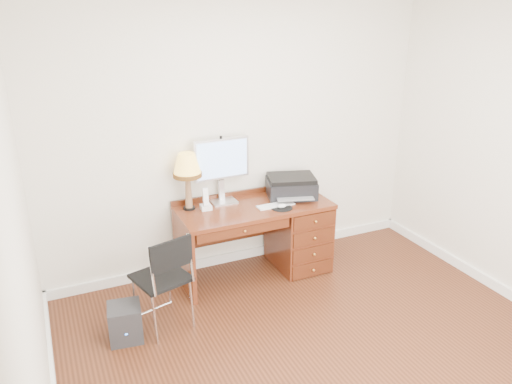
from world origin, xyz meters
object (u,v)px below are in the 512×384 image
printer (291,186)px  phone (206,203)px  monitor (222,162)px  leg_lamp (187,169)px  desk (283,231)px  chair (162,274)px  equipment_box (125,322)px

printer → phone: 0.91m
monitor → leg_lamp: monitor is taller
leg_lamp → desk: bearing=-10.4°
desk → printer: printer is taller
printer → phone: size_ratio=2.67×
desk → leg_lamp: (-0.93, 0.17, 0.74)m
monitor → printer: bearing=-13.6°
desk → printer: bearing=30.9°
desk → chair: chair is taller
desk → chair: (-1.39, -0.55, 0.12)m
phone → chair: bearing=-129.4°
leg_lamp → equipment_box: size_ratio=1.81×
printer → chair: (-1.51, -0.63, -0.32)m
phone → equipment_box: 1.31m
phone → leg_lamp: bearing=156.4°
leg_lamp → phone: bearing=-27.3°
printer → equipment_box: (-1.85, -0.62, -0.70)m
monitor → chair: (-0.82, -0.78, -0.62)m
leg_lamp → equipment_box: bearing=-138.2°
desk → printer: (0.13, 0.08, 0.44)m
monitor → chair: bearing=-138.2°
monitor → printer: size_ratio=1.13×
monitor → leg_lamp: size_ratio=1.16×
phone → monitor: bearing=33.9°
chair → phone: bearing=31.3°
chair → equipment_box: bearing=162.3°
phone → equipment_box: (-0.94, -0.64, -0.66)m
printer → equipment_box: bearing=-144.6°
monitor → printer: 0.77m
phone → desk: bearing=-3.4°
desk → monitor: 0.96m
desk → phone: size_ratio=7.04×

